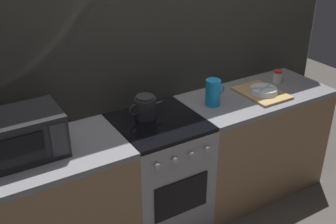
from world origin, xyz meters
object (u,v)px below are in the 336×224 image
stove_unit (159,175)px  kettle (146,107)px  pitcher (213,92)px  dish_pile (262,92)px  microwave (22,135)px  spice_jar (278,76)px

stove_unit → kettle: (-0.05, 0.09, 0.53)m
pitcher → dish_pile: 0.45m
microwave → spice_jar: bearing=1.0°
spice_jar → kettle: bearing=179.7°
pitcher → dish_pile: (0.44, -0.06, -0.08)m
spice_jar → stove_unit: bearing=-175.9°
dish_pile → spice_jar: 0.31m
pitcher → kettle: bearing=171.8°
kettle → spice_jar: bearing=-0.3°
stove_unit → spice_jar: 1.30m
microwave → kettle: bearing=3.0°
pitcher → microwave: bearing=178.7°
microwave → dish_pile: size_ratio=1.15×
stove_unit → kettle: bearing=118.8°
stove_unit → dish_pile: dish_pile is taller
dish_pile → spice_jar: size_ratio=3.81×
microwave → spice_jar: microwave is taller
stove_unit → pitcher: pitcher is taller
kettle → dish_pile: kettle is taller
pitcher → spice_jar: pitcher is taller
pitcher → spice_jar: 0.73m
kettle → pitcher: 0.53m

